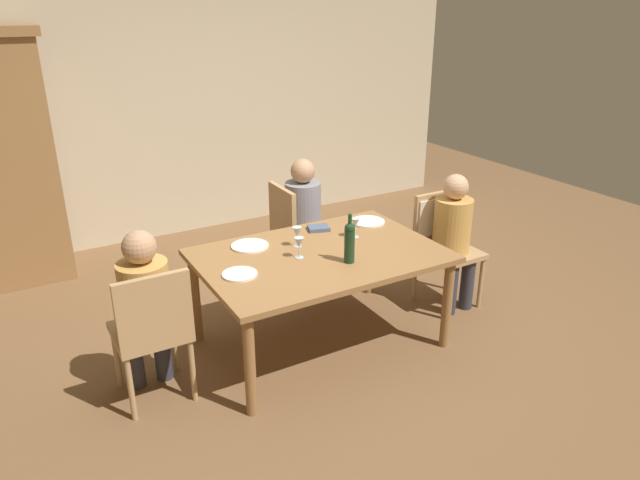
{
  "coord_description": "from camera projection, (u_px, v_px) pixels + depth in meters",
  "views": [
    {
      "loc": [
        -1.86,
        -3.23,
        2.36
      ],
      "look_at": [
        0.0,
        0.0,
        0.82
      ],
      "focal_mm": 32.71,
      "sensor_mm": 36.0,
      "label": 1
    }
  ],
  "objects": [
    {
      "name": "ground_plane",
      "position": [
        320.0,
        342.0,
        4.34
      ],
      "size": [
        10.0,
        10.0,
        0.0
      ],
      "primitive_type": "plane",
      "color": "brown"
    },
    {
      "name": "rear_room_partition",
      "position": [
        187.0,
        105.0,
        6.05
      ],
      "size": [
        6.4,
        0.12,
        2.7
      ],
      "primitive_type": "cube",
      "color": "beige",
      "rests_on": "ground_plane"
    },
    {
      "name": "dining_table",
      "position": [
        320.0,
        263.0,
        4.1
      ],
      "size": [
        1.67,
        1.13,
        0.72
      ],
      "color": "olive",
      "rests_on": "ground_plane"
    },
    {
      "name": "chair_far_right",
      "position": [
        295.0,
        228.0,
        5.03
      ],
      "size": [
        0.44,
        0.44,
        0.92
      ],
      "rotation": [
        0.0,
        0.0,
        -1.57
      ],
      "color": "tan",
      "rests_on": "ground_plane"
    },
    {
      "name": "chair_right_end",
      "position": [
        441.0,
        232.0,
        4.78
      ],
      "size": [
        0.44,
        0.46,
        0.92
      ],
      "rotation": [
        0.0,
        0.0,
        3.14
      ],
      "color": "tan",
      "rests_on": "ground_plane"
    },
    {
      "name": "chair_left_end",
      "position": [
        152.0,
        327.0,
        3.51
      ],
      "size": [
        0.44,
        0.44,
        0.92
      ],
      "color": "tan",
      "rests_on": "ground_plane"
    },
    {
      "name": "person_woman_host",
      "position": [
        306.0,
        213.0,
        5.04
      ],
      "size": [
        0.35,
        0.31,
        1.14
      ],
      "rotation": [
        0.0,
        0.0,
        -1.57
      ],
      "color": "#33333D",
      "rests_on": "ground_plane"
    },
    {
      "name": "person_man_bearded",
      "position": [
        454.0,
        232.0,
        4.64
      ],
      "size": [
        0.3,
        0.34,
        1.12
      ],
      "rotation": [
        0.0,
        0.0,
        3.14
      ],
      "color": "#33333D",
      "rests_on": "ground_plane"
    },
    {
      "name": "person_man_guest",
      "position": [
        145.0,
        302.0,
        3.55
      ],
      "size": [
        0.3,
        0.35,
        1.13
      ],
      "color": "#33333D",
      "rests_on": "ground_plane"
    },
    {
      "name": "wine_bottle_tall_green",
      "position": [
        350.0,
        241.0,
        3.88
      ],
      "size": [
        0.07,
        0.07,
        0.34
      ],
      "color": "#19381E",
      "rests_on": "dining_table"
    },
    {
      "name": "wine_glass_near_left",
      "position": [
        297.0,
        233.0,
        4.14
      ],
      "size": [
        0.07,
        0.07,
        0.15
      ],
      "color": "silver",
      "rests_on": "dining_table"
    },
    {
      "name": "wine_glass_centre",
      "position": [
        355.0,
        224.0,
        4.31
      ],
      "size": [
        0.07,
        0.07,
        0.15
      ],
      "color": "silver",
      "rests_on": "dining_table"
    },
    {
      "name": "wine_glass_near_right",
      "position": [
        299.0,
        243.0,
        3.96
      ],
      "size": [
        0.07,
        0.07,
        0.15
      ],
      "color": "silver",
      "rests_on": "dining_table"
    },
    {
      "name": "dinner_plate_host",
      "position": [
        240.0,
        274.0,
        3.74
      ],
      "size": [
        0.23,
        0.23,
        0.01
      ],
      "primitive_type": "cylinder",
      "color": "white",
      "rests_on": "dining_table"
    },
    {
      "name": "dinner_plate_guest_left",
      "position": [
        250.0,
        246.0,
        4.17
      ],
      "size": [
        0.27,
        0.27,
        0.01
      ],
      "primitive_type": "cylinder",
      "color": "white",
      "rests_on": "dining_table"
    },
    {
      "name": "dinner_plate_guest_right",
      "position": [
        368.0,
        222.0,
        4.63
      ],
      "size": [
        0.27,
        0.27,
        0.01
      ],
      "primitive_type": "cylinder",
      "color": "white",
      "rests_on": "dining_table"
    },
    {
      "name": "folded_napkin",
      "position": [
        319.0,
        228.0,
        4.48
      ],
      "size": [
        0.19,
        0.16,
        0.03
      ],
      "primitive_type": "cube",
      "rotation": [
        0.0,
        0.0,
        -0.3
      ],
      "color": "#4C5B75",
      "rests_on": "dining_table"
    }
  ]
}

